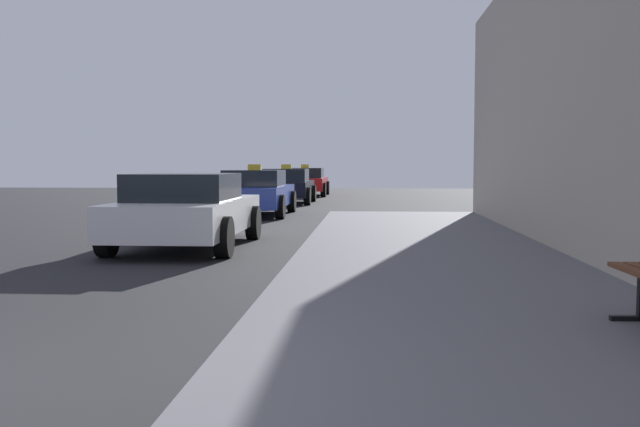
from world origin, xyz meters
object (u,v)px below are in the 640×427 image
object	(u,v)px
car_black	(287,186)
car_red	(305,182)
car_blue	(256,192)
car_white	(187,210)

from	to	relation	value
car_black	car_red	xyz separation A→B (m)	(0.11, 6.56, 0.00)
car_blue	car_black	distance (m)	6.35
car_blue	car_black	xyz separation A→B (m)	(0.16, 6.35, -0.00)
car_white	car_red	size ratio (longest dim) A/B	1.02
car_white	car_black	distance (m)	14.33
car_red	car_black	bearing A→B (deg)	-90.98
car_white	car_blue	bearing A→B (deg)	90.43
car_blue	car_red	xyz separation A→B (m)	(0.27, 12.91, 0.00)
car_red	car_white	bearing A→B (deg)	-90.58
car_blue	car_red	world-z (taller)	same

